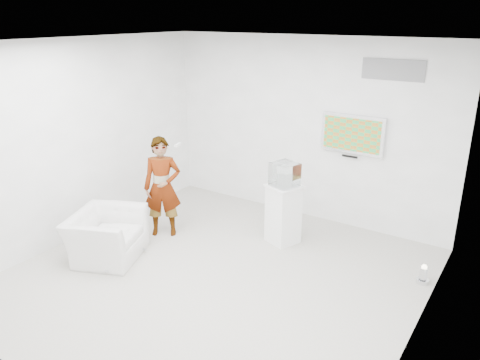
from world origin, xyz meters
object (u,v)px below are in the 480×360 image
(pedestal, at_px, (283,214))
(floor_uplight, at_px, (423,274))
(person, at_px, (162,187))
(armchair, at_px, (106,235))
(tv, at_px, (353,134))

(pedestal, xyz_separation_m, floor_uplight, (2.08, -0.03, -0.33))
(person, height_order, pedestal, person)
(person, bearing_deg, armchair, -134.71)
(tv, xyz_separation_m, pedestal, (-0.59, -1.08, -1.09))
(tv, height_order, person, tv)
(person, distance_m, floor_uplight, 3.91)
(armchair, bearing_deg, tv, -63.20)
(tv, relative_size, floor_uplight, 3.99)
(person, relative_size, floor_uplight, 6.28)
(tv, xyz_separation_m, armchair, (-2.46, -2.88, -1.22))
(floor_uplight, bearing_deg, person, -168.74)
(armchair, xyz_separation_m, floor_uplight, (3.95, 1.77, -0.21))
(armchair, distance_m, pedestal, 2.60)
(pedestal, bearing_deg, person, -155.19)
(person, distance_m, pedestal, 1.90)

